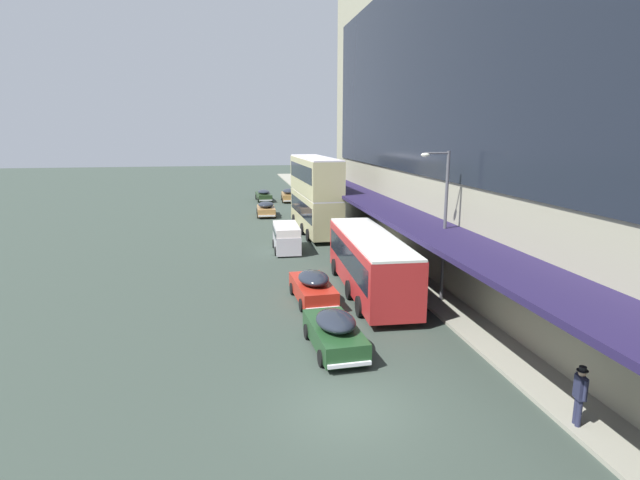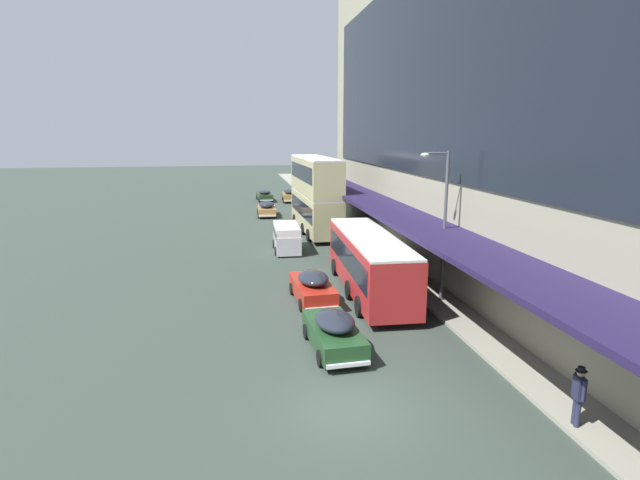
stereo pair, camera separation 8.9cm
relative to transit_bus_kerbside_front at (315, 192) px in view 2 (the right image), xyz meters
name	(u,v)px [view 2 (the right image)]	position (x,y,z in m)	size (l,w,h in m)	color
ground	(348,410)	(-3.66, -28.55, -3.51)	(240.00, 240.00, 0.00)	#313D35
transit_bus_kerbside_front	(315,192)	(0.00, 0.00, 0.00)	(3.01, 11.53, 6.53)	tan
transit_bus_kerbside_rear	(369,260)	(0.12, -17.27, -1.66)	(3.13, 11.19, 3.23)	#AE2425
sedan_lead_near	(290,195)	(0.04, 20.18, -2.70)	(2.06, 4.72, 1.66)	olive
sedan_trailing_mid	(267,209)	(-3.63, 9.33, -2.75)	(2.04, 4.41, 1.55)	#9D713E
sedan_oncoming_front	(313,287)	(-3.14, -18.14, -2.71)	(2.06, 4.62, 1.64)	#A92317
sedan_lead_mid	(334,332)	(-3.23, -24.12, -2.71)	(2.06, 4.56, 1.63)	#1D4020
sedan_second_mid	(264,195)	(-3.10, 21.40, -2.79)	(1.98, 5.04, 1.43)	#22361B
vw_van	(287,236)	(-3.24, -6.56, -2.41)	(1.99, 4.59, 1.96)	#BAB7BE
pedestrian_at_kerb	(579,393)	(2.71, -30.76, -2.33)	(0.33, 0.61, 1.86)	#22263E
street_lamp	(442,216)	(3.20, -19.44, 1.01)	(1.50, 0.28, 7.58)	#4C4C51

